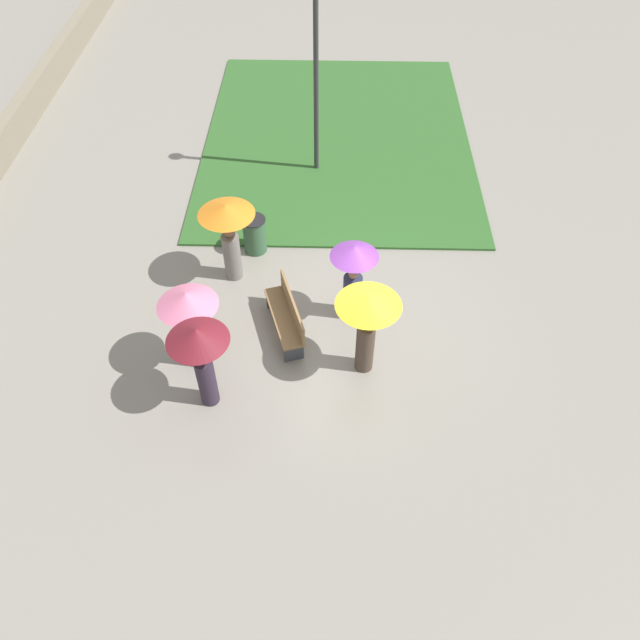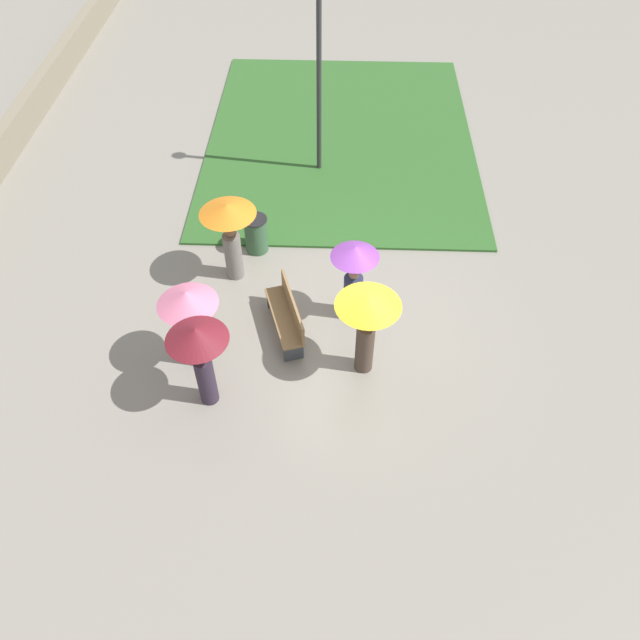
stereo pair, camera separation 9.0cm
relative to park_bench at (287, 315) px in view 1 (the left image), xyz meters
name	(u,v)px [view 1 (the left image)]	position (x,y,z in m)	size (l,w,h in m)	color
ground_plane	(347,331)	(-0.03, 1.17, -0.47)	(90.00, 90.00, 0.00)	gray
lawn_patch_near	(337,138)	(-7.12, 0.95, -0.44)	(9.22, 7.19, 0.06)	#2D5B26
park_bench	(287,315)	(0.00, 0.00, 0.00)	(1.72, 0.91, 0.90)	brown
lamp_post	(316,53)	(-5.63, 0.41, 2.59)	(0.32, 0.32, 4.81)	#2D2D30
trash_bin	(255,235)	(-2.43, -0.87, -0.03)	(0.54, 0.54, 0.87)	#335638
crowd_person_maroon	(200,350)	(1.70, -1.31, 0.95)	(1.06, 1.06, 1.91)	#2D2333
crowd_person_orange	(228,227)	(-1.57, -1.25, 0.88)	(1.15, 1.15, 1.88)	slate
crowd_person_yellow	(368,316)	(0.86, 1.49, 0.94)	(1.16, 1.16, 1.90)	#47382D
crowd_person_purple	(354,270)	(-0.50, 1.27, 0.73)	(0.93, 0.93, 1.80)	#282D47
crowd_person_pink	(189,311)	(0.82, -1.64, 0.92)	(1.08, 1.08, 1.83)	#1E3328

